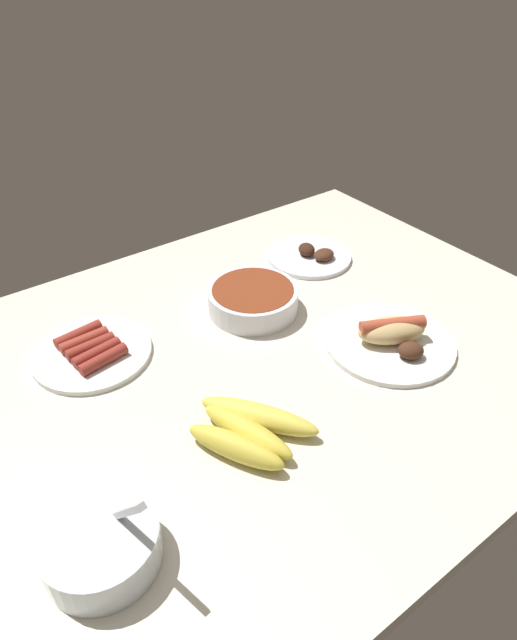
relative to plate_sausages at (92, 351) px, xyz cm
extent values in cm
cube|color=silver|center=(23.05, -17.07, -2.46)|extent=(120.00, 90.00, 3.00)
cylinder|color=white|center=(0.00, 0.00, -0.46)|extent=(20.61, 20.61, 1.00)
cylinder|color=maroon|center=(0.43, -4.49, 1.07)|extent=(8.85, 3.32, 2.05)
cylinder|color=maroon|center=(0.21, -2.25, 1.07)|extent=(8.83, 3.17, 2.05)
cylinder|color=maroon|center=(0.00, 0.00, 1.07)|extent=(8.71, 2.40, 2.05)
cylinder|color=#9E3828|center=(-0.21, 2.25, 1.07)|extent=(8.70, 2.33, 2.05)
cylinder|color=maroon|center=(-0.43, 4.49, 1.07)|extent=(8.81, 2.97, 2.05)
cylinder|color=white|center=(44.14, -28.59, -0.46)|extent=(23.19, 23.19, 1.00)
ellipsoid|color=tan|center=(44.14, -28.59, 2.24)|extent=(13.62, 10.79, 4.40)
cylinder|color=#AD472D|center=(44.14, -28.59, 3.45)|extent=(11.48, 7.29, 2.40)
ellipsoid|color=#472819|center=(43.47, -33.77, 1.44)|extent=(5.66, 5.43, 2.80)
ellipsoid|color=#E5D14C|center=(13.89, -30.24, 0.89)|extent=(13.67, 17.75, 3.70)
ellipsoid|color=gold|center=(10.81, -31.68, 0.86)|extent=(8.06, 16.13, 3.64)
ellipsoid|color=gold|center=(7.73, -33.12, 1.01)|extent=(10.05, 15.21, 3.94)
cylinder|color=white|center=(52.36, 3.04, -0.46)|extent=(18.53, 18.53, 1.00)
ellipsoid|color=#381E14|center=(51.90, 3.58, 1.25)|extent=(5.12, 5.55, 2.42)
ellipsoid|color=#472819|center=(53.66, -0.22, 1.10)|extent=(5.52, 4.72, 2.11)
cylinder|color=white|center=(30.67, -5.49, 1.41)|extent=(17.39, 17.39, 4.72)
cylinder|color=maroon|center=(30.67, -5.49, 3.37)|extent=(15.65, 15.65, 1.00)
cylinder|color=silver|center=(-13.67, -36.42, 1.71)|extent=(14.28, 14.28, 5.33)
cylinder|color=beige|center=(-13.67, -36.42, 2.77)|extent=(12.56, 12.56, 2.40)
cube|color=#B7B7BC|center=(-10.46, -38.20, 7.57)|extent=(2.04, 10.50, 13.10)
camera|label=1|loc=(-19.73, -76.10, 61.27)|focal=30.73mm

